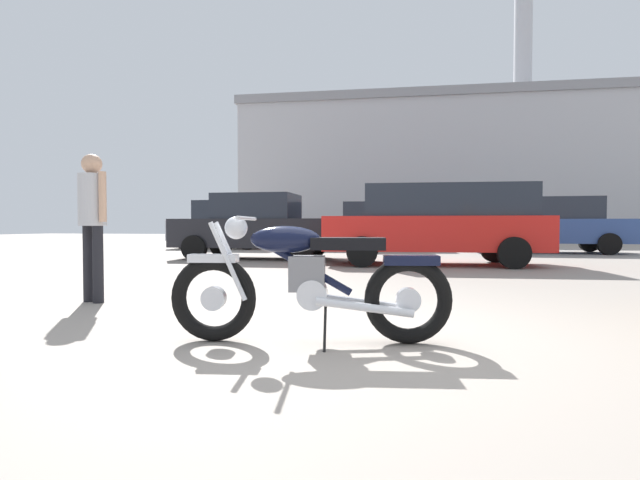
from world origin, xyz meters
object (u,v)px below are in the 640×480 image
vintage_motorcycle (308,281)px  red_hatchback_near (543,223)px  blue_hatchback_right (257,226)px  dark_sedan_left (373,226)px  pale_sedan_back (438,222)px  bystander (92,212)px  silver_sedan_mid (226,224)px

vintage_motorcycle → red_hatchback_near: bearing=-117.9°
vintage_motorcycle → blue_hatchback_right: 9.18m
dark_sedan_left → red_hatchback_near: red_hatchback_near is taller
blue_hatchback_right → vintage_motorcycle: bearing=110.1°
blue_hatchback_right → pale_sedan_back: bearing=166.0°
bystander → blue_hatchback_right: (-0.82, 7.18, -0.18)m
pale_sedan_back → dark_sedan_left: bearing=-75.7°
bystander → dark_sedan_left: size_ratio=0.38×
red_hatchback_near → blue_hatchback_right: red_hatchback_near is taller
dark_sedan_left → blue_hatchback_right: bearing=-120.5°
vintage_motorcycle → silver_sedan_mid: (-6.83, 13.40, 0.47)m
pale_sedan_back → silver_sedan_mid: size_ratio=1.22×
bystander → blue_hatchback_right: blue_hatchback_right is taller
red_hatchback_near → silver_sedan_mid: bearing=177.3°
blue_hatchback_right → red_hatchback_near: bearing=-151.5°
vintage_motorcycle → red_hatchback_near: 13.87m
dark_sedan_left → red_hatchback_near: size_ratio=0.92×
vintage_motorcycle → blue_hatchback_right: blue_hatchback_right is taller
pale_sedan_back → red_hatchback_near: 6.53m
silver_sedan_mid → pale_sedan_back: bearing=140.2°
red_hatchback_near → bystander: bearing=-121.9°
bystander → silver_sedan_mid: 12.80m
vintage_motorcycle → bystander: bystander is taller
bystander → red_hatchback_near: (6.94, 12.00, -0.08)m
dark_sedan_left → silver_sedan_mid: size_ratio=1.10×
vintage_motorcycle → pale_sedan_back: 7.63m
pale_sedan_back → red_hatchback_near: size_ratio=1.02×
red_hatchback_near → blue_hatchback_right: bearing=-150.0°
dark_sedan_left → blue_hatchback_right: (-2.31, -5.17, 0.00)m
vintage_motorcycle → silver_sedan_mid: size_ratio=0.52×
red_hatchback_near → silver_sedan_mid: size_ratio=1.20×
dark_sedan_left → vintage_motorcycle: bearing=-90.7°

